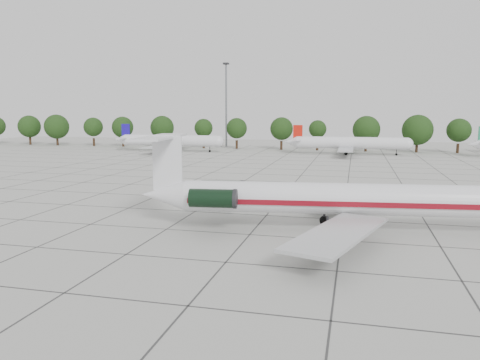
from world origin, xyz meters
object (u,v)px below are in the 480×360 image
(floodlight_mast, at_px, (226,100))
(bg_airliner_b, at_px, (170,141))
(main_airliner, at_px, (332,198))
(ground_crew, at_px, (361,212))
(bg_airliner_c, at_px, (350,143))

(floodlight_mast, bearing_deg, bg_airliner_b, -118.16)
(main_airliner, xyz_separation_m, bg_airliner_b, (-47.62, 77.26, -0.18))
(ground_crew, xyz_separation_m, floodlight_mast, (-39.70, 91.89, 13.41))
(ground_crew, distance_m, bg_airliner_c, 74.10)
(ground_crew, relative_size, bg_airliner_c, 0.06)
(ground_crew, height_order, floodlight_mast, floodlight_mast)
(main_airliner, xyz_separation_m, floodlight_mast, (-37.06, 96.97, 11.19))
(bg_airliner_c, distance_m, floodlight_mast, 43.07)
(bg_airliner_c, xyz_separation_m, floodlight_mast, (-37.52, 17.84, 11.37))
(main_airliner, bearing_deg, ground_crew, 55.61)
(ground_crew, xyz_separation_m, bg_airliner_b, (-50.25, 72.17, 2.04))
(ground_crew, bearing_deg, bg_airliner_c, -102.86)
(ground_crew, relative_size, bg_airliner_b, 0.06)
(floodlight_mast, bearing_deg, ground_crew, -66.63)
(main_airliner, xyz_separation_m, ground_crew, (2.64, 5.09, -2.22))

